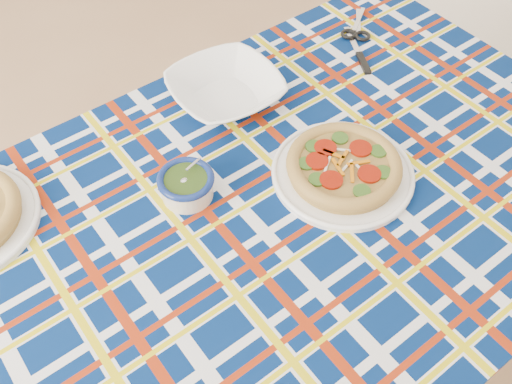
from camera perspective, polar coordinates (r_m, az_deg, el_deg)
floor at (r=1.81m, az=-18.24°, el=-10.43°), size 4.00×4.00×0.00m
dining_table at (r=1.13m, az=2.09°, el=-3.54°), size 1.43×0.91×0.67m
tablecloth at (r=1.11m, az=2.12°, el=-2.88°), size 1.46×0.94×0.09m
main_focaccia_plate at (r=1.11m, az=8.77°, el=2.58°), size 0.30×0.30×0.06m
pesto_bowl at (r=1.07m, az=-6.98°, el=0.82°), size 0.12×0.12×0.06m
serving_bowl at (r=1.26m, az=-3.08°, el=10.14°), size 0.26×0.26×0.06m
table_knife at (r=1.45m, az=9.69°, el=14.64°), size 0.11×0.18×0.01m
kitchen_scissors at (r=1.52m, az=10.21°, el=16.57°), size 0.18×0.16×0.01m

